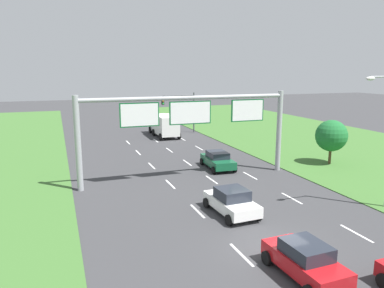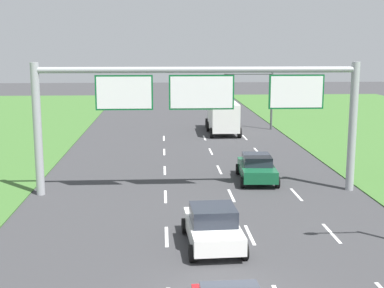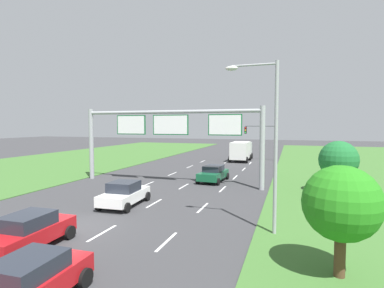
{
  "view_description": "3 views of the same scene",
  "coord_description": "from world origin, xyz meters",
  "px_view_note": "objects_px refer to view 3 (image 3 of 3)",
  "views": [
    {
      "loc": [
        -9.66,
        -14.84,
        8.78
      ],
      "look_at": [
        0.59,
        13.45,
        2.76
      ],
      "focal_mm": 35.0,
      "sensor_mm": 36.0,
      "label": 1
    },
    {
      "loc": [
        -1.89,
        -15.23,
        7.85
      ],
      "look_at": [
        -0.23,
        14.02,
        2.44
      ],
      "focal_mm": 50.0,
      "sensor_mm": 36.0,
      "label": 2
    },
    {
      "loc": [
        10.64,
        -12.53,
        5.42
      ],
      "look_at": [
        1.61,
        14.76,
        3.58
      ],
      "focal_mm": 28.0,
      "sensor_mm": 36.0,
      "label": 3
    }
  ],
  "objects_px": {
    "car_far_ahead": "(27,283)",
    "traffic_light_mast": "(262,135)",
    "sign_gantry": "(170,130)",
    "box_truck": "(241,150)",
    "car_lead_silver": "(29,231)",
    "roadside_tree_near": "(341,204)",
    "car_mid_lane": "(124,194)",
    "street_lamp": "(268,132)",
    "car_near_red": "(213,173)",
    "roadside_tree_mid": "(339,160)"
  },
  "relations": [
    {
      "from": "car_far_ahead",
      "to": "traffic_light_mast",
      "type": "bearing_deg",
      "value": 83.79
    },
    {
      "from": "car_far_ahead",
      "to": "sign_gantry",
      "type": "xyz_separation_m",
      "value": [
        -3.17,
        18.72,
        4.17
      ]
    },
    {
      "from": "box_truck",
      "to": "car_lead_silver",
      "type": "bearing_deg",
      "value": -95.64
    },
    {
      "from": "traffic_light_mast",
      "to": "roadside_tree_near",
      "type": "distance_m",
      "value": 35.96
    },
    {
      "from": "roadside_tree_near",
      "to": "sign_gantry",
      "type": "bearing_deg",
      "value": 131.27
    },
    {
      "from": "car_far_ahead",
      "to": "traffic_light_mast",
      "type": "height_order",
      "value": "traffic_light_mast"
    },
    {
      "from": "car_lead_silver",
      "to": "car_mid_lane",
      "type": "xyz_separation_m",
      "value": [
        0.19,
        7.56,
        0.01
      ]
    },
    {
      "from": "street_lamp",
      "to": "sign_gantry",
      "type": "bearing_deg",
      "value": 132.5
    },
    {
      "from": "car_far_ahead",
      "to": "box_truck",
      "type": "relative_size",
      "value": 0.58
    },
    {
      "from": "car_near_red",
      "to": "car_mid_lane",
      "type": "height_order",
      "value": "car_mid_lane"
    },
    {
      "from": "box_truck",
      "to": "roadside_tree_mid",
      "type": "bearing_deg",
      "value": -61.45
    },
    {
      "from": "sign_gantry",
      "to": "street_lamp",
      "type": "xyz_separation_m",
      "value": [
        9.41,
        -10.27,
        0.13
      ]
    },
    {
      "from": "sign_gantry",
      "to": "car_far_ahead",
      "type": "bearing_deg",
      "value": -80.4
    },
    {
      "from": "traffic_light_mast",
      "to": "roadside_tree_near",
      "type": "bearing_deg",
      "value": -80.6
    },
    {
      "from": "car_near_red",
      "to": "traffic_light_mast",
      "type": "height_order",
      "value": "traffic_light_mast"
    },
    {
      "from": "sign_gantry",
      "to": "traffic_light_mast",
      "type": "bearing_deg",
      "value": 73.63
    },
    {
      "from": "traffic_light_mast",
      "to": "roadside_tree_near",
      "type": "relative_size",
      "value": 1.39
    },
    {
      "from": "car_lead_silver",
      "to": "traffic_light_mast",
      "type": "bearing_deg",
      "value": 77.78
    },
    {
      "from": "car_mid_lane",
      "to": "box_truck",
      "type": "bearing_deg",
      "value": 80.07
    },
    {
      "from": "sign_gantry",
      "to": "roadside_tree_mid",
      "type": "height_order",
      "value": "sign_gantry"
    },
    {
      "from": "car_far_ahead",
      "to": "roadside_tree_mid",
      "type": "distance_m",
      "value": 21.86
    },
    {
      "from": "box_truck",
      "to": "street_lamp",
      "type": "relative_size",
      "value": 0.84
    },
    {
      "from": "roadside_tree_near",
      "to": "roadside_tree_mid",
      "type": "height_order",
      "value": "roadside_tree_mid"
    },
    {
      "from": "box_truck",
      "to": "traffic_light_mast",
      "type": "xyz_separation_m",
      "value": [
        2.91,
        1.63,
        2.27
      ]
    },
    {
      "from": "street_lamp",
      "to": "car_mid_lane",
      "type": "bearing_deg",
      "value": 165.91
    },
    {
      "from": "sign_gantry",
      "to": "roadside_tree_near",
      "type": "relative_size",
      "value": 4.28
    },
    {
      "from": "street_lamp",
      "to": "car_lead_silver",
      "type": "bearing_deg",
      "value": -151.9
    },
    {
      "from": "car_lead_silver",
      "to": "car_mid_lane",
      "type": "relative_size",
      "value": 0.97
    },
    {
      "from": "car_mid_lane",
      "to": "car_far_ahead",
      "type": "height_order",
      "value": "car_mid_lane"
    },
    {
      "from": "car_near_red",
      "to": "sign_gantry",
      "type": "relative_size",
      "value": 0.26
    },
    {
      "from": "car_mid_lane",
      "to": "car_near_red",
      "type": "bearing_deg",
      "value": 67.98
    },
    {
      "from": "street_lamp",
      "to": "roadside_tree_near",
      "type": "xyz_separation_m",
      "value": [
        2.79,
        -3.64,
        -2.41
      ]
    },
    {
      "from": "roadside_tree_near",
      "to": "street_lamp",
      "type": "bearing_deg",
      "value": 127.51
    },
    {
      "from": "roadside_tree_near",
      "to": "box_truck",
      "type": "bearing_deg",
      "value": 104.56
    },
    {
      "from": "sign_gantry",
      "to": "street_lamp",
      "type": "bearing_deg",
      "value": -47.5
    },
    {
      "from": "car_lead_silver",
      "to": "box_truck",
      "type": "relative_size",
      "value": 0.58
    },
    {
      "from": "box_truck",
      "to": "roadside_tree_near",
      "type": "distance_m",
      "value": 34.96
    },
    {
      "from": "car_lead_silver",
      "to": "roadside_tree_near",
      "type": "bearing_deg",
      "value": 4.92
    },
    {
      "from": "car_mid_lane",
      "to": "roadside_tree_mid",
      "type": "relative_size",
      "value": 1.01
    },
    {
      "from": "sign_gantry",
      "to": "roadside_tree_mid",
      "type": "bearing_deg",
      "value": 0.63
    },
    {
      "from": "car_near_red",
      "to": "car_mid_lane",
      "type": "relative_size",
      "value": 1.04
    },
    {
      "from": "roadside_tree_near",
      "to": "roadside_tree_mid",
      "type": "relative_size",
      "value": 0.96
    },
    {
      "from": "car_near_red",
      "to": "street_lamp",
      "type": "height_order",
      "value": "street_lamp"
    },
    {
      "from": "car_near_red",
      "to": "car_lead_silver",
      "type": "xyz_separation_m",
      "value": [
        -3.76,
        -17.77,
        0.02
      ]
    },
    {
      "from": "car_near_red",
      "to": "box_truck",
      "type": "height_order",
      "value": "box_truck"
    },
    {
      "from": "box_truck",
      "to": "sign_gantry",
      "type": "relative_size",
      "value": 0.41
    },
    {
      "from": "roadside_tree_near",
      "to": "car_near_red",
      "type": "bearing_deg",
      "value": 118.24
    },
    {
      "from": "traffic_light_mast",
      "to": "roadside_tree_mid",
      "type": "height_order",
      "value": "traffic_light_mast"
    },
    {
      "from": "traffic_light_mast",
      "to": "box_truck",
      "type": "bearing_deg",
      "value": -150.76
    },
    {
      "from": "car_mid_lane",
      "to": "sign_gantry",
      "type": "height_order",
      "value": "sign_gantry"
    }
  ]
}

